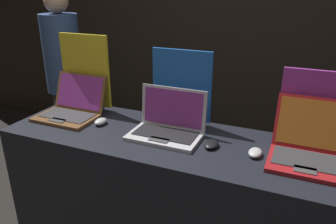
{
  "coord_description": "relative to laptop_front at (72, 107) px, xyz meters",
  "views": [
    {
      "loc": [
        0.64,
        -1.18,
        1.67
      ],
      "look_at": [
        -0.0,
        0.3,
        1.05
      ],
      "focal_mm": 35.0,
      "sensor_mm": 36.0,
      "label": 1
    }
  ],
  "objects": [
    {
      "name": "laptop_middle",
      "position": [
        0.67,
        -0.02,
        0.0
      ],
      "size": [
        0.39,
        0.26,
        0.25
      ],
      "color": "#B7B7BC",
      "rests_on": "display_counter"
    },
    {
      "name": "laptop_front",
      "position": [
        0.0,
        0.0,
        0.0
      ],
      "size": [
        0.37,
        0.33,
        0.24
      ],
      "color": "brown",
      "rests_on": "display_counter"
    },
    {
      "name": "mouse_middle",
      "position": [
        0.93,
        -0.06,
        -0.04
      ],
      "size": [
        0.07,
        0.11,
        0.03
      ],
      "color": "black",
      "rests_on": "display_counter"
    },
    {
      "name": "promo_stand_middle",
      "position": [
        0.67,
        0.19,
        0.15
      ],
      "size": [
        0.36,
        0.07,
        0.44
      ],
      "color": "black",
      "rests_on": "display_counter"
    },
    {
      "name": "promo_stand_front",
      "position": [
        0.0,
        0.17,
        0.18
      ],
      "size": [
        0.35,
        0.07,
        0.49
      ],
      "color": "black",
      "rests_on": "display_counter"
    },
    {
      "name": "promo_stand_back",
      "position": [
        1.38,
        0.19,
        0.13
      ],
      "size": [
        0.33,
        0.07,
        0.39
      ],
      "color": "black",
      "rests_on": "display_counter"
    },
    {
      "name": "mouse_front",
      "position": [
        0.24,
        -0.04,
        -0.04
      ],
      "size": [
        0.06,
        0.09,
        0.04
      ],
      "color": "#B2B2B7",
      "rests_on": "display_counter"
    },
    {
      "name": "mouse_back",
      "position": [
        1.15,
        -0.07,
        -0.04
      ],
      "size": [
        0.07,
        0.1,
        0.03
      ],
      "color": "#B2B2B7",
      "rests_on": "display_counter"
    },
    {
      "name": "wall_back",
      "position": [
        0.68,
        1.65,
        0.45
      ],
      "size": [
        8.0,
        0.05,
        2.8
      ],
      "color": "black",
      "rests_on": "ground_plane"
    },
    {
      "name": "display_counter",
      "position": [
        0.68,
        -0.05,
        -0.51
      ],
      "size": [
        1.85,
        0.59,
        0.9
      ],
      "color": "black",
      "rests_on": "ground_plane"
    },
    {
      "name": "laptop_back",
      "position": [
        1.38,
        -0.0,
        0.0
      ],
      "size": [
        0.34,
        0.36,
        0.27
      ],
      "color": "maroon",
      "rests_on": "display_counter"
    },
    {
      "name": "person_bystander",
      "position": [
        -0.63,
        0.68,
        -0.1
      ],
      "size": [
        0.31,
        0.31,
        1.65
      ],
      "color": "#282833",
      "rests_on": "ground_plane"
    }
  ]
}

